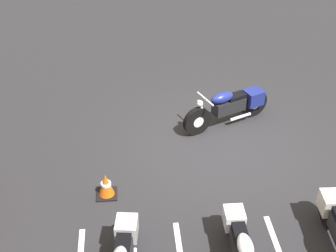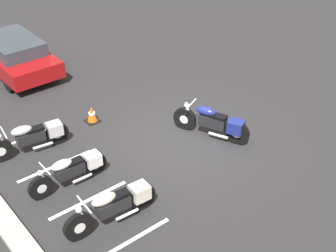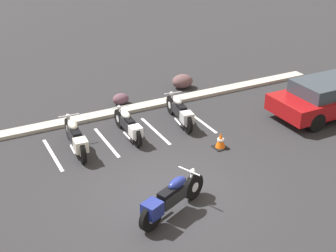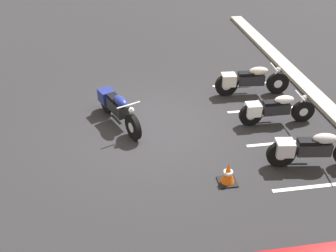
# 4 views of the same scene
# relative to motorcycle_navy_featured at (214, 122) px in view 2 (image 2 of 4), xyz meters

# --- Properties ---
(ground) EXTENTS (60.00, 60.00, 0.00)m
(ground) POSITION_rel_motorcycle_navy_featured_xyz_m (0.38, 0.84, -0.48)
(ground) COLOR #262628
(motorcycle_navy_featured) EXTENTS (2.16, 1.10, 0.91)m
(motorcycle_navy_featured) POSITION_rel_motorcycle_navy_featured_xyz_m (0.00, 0.00, 0.00)
(motorcycle_navy_featured) COLOR black
(motorcycle_navy_featured) RESTS_ON ground
(parked_bike_0) EXTENTS (0.64, 2.28, 0.90)m
(parked_bike_0) POSITION_rel_motorcycle_navy_featured_xyz_m (-1.04, 4.03, -0.00)
(parked_bike_0) COLOR black
(parked_bike_0) RESTS_ON ground
(parked_bike_1) EXTENTS (0.59, 2.09, 0.82)m
(parked_bike_1) POSITION_rel_motorcycle_navy_featured_xyz_m (0.70, 4.14, -0.04)
(parked_bike_1) COLOR black
(parked_bike_1) RESTS_ON ground
(parked_bike_2) EXTENTS (0.69, 2.20, 0.87)m
(parked_bike_2) POSITION_rel_motorcycle_navy_featured_xyz_m (2.60, 4.25, -0.02)
(parked_bike_2) COLOR black
(parked_bike_2) RESTS_ON ground
(car_red) EXTENTS (4.30, 1.81, 1.29)m
(car_red) POSITION_rel_motorcycle_navy_featured_xyz_m (7.59, 2.57, 0.20)
(car_red) COLOR black
(car_red) RESTS_ON ground
(concrete_curb) EXTENTS (18.00, 0.50, 0.12)m
(concrete_curb) POSITION_rel_motorcycle_navy_featured_xyz_m (0.38, 6.02, -0.42)
(concrete_curb) COLOR #A8A399
(concrete_curb) RESTS_ON ground
(traffic_cone) EXTENTS (0.40, 0.40, 0.51)m
(traffic_cone) POSITION_rel_motorcycle_navy_featured_xyz_m (2.90, 2.25, -0.25)
(traffic_cone) COLOR black
(traffic_cone) RESTS_ON ground
(stall_line_0) EXTENTS (0.10, 2.10, 0.00)m
(stall_line_0) POSITION_rel_motorcycle_navy_featured_xyz_m (-1.74, 4.17, -0.48)
(stall_line_0) COLOR white
(stall_line_0) RESTS_ON ground
(stall_line_1) EXTENTS (0.10, 2.10, 0.00)m
(stall_line_1) POSITION_rel_motorcycle_navy_featured_xyz_m (-0.05, 4.17, -0.48)
(stall_line_1) COLOR white
(stall_line_1) RESTS_ON ground
(stall_line_2) EXTENTS (0.10, 2.10, 0.00)m
(stall_line_2) POSITION_rel_motorcycle_navy_featured_xyz_m (1.64, 4.17, -0.48)
(stall_line_2) COLOR white
(stall_line_2) RESTS_ON ground
(stall_line_3) EXTENTS (0.10, 2.10, 0.00)m
(stall_line_3) POSITION_rel_motorcycle_navy_featured_xyz_m (3.33, 4.17, -0.48)
(stall_line_3) COLOR white
(stall_line_3) RESTS_ON ground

